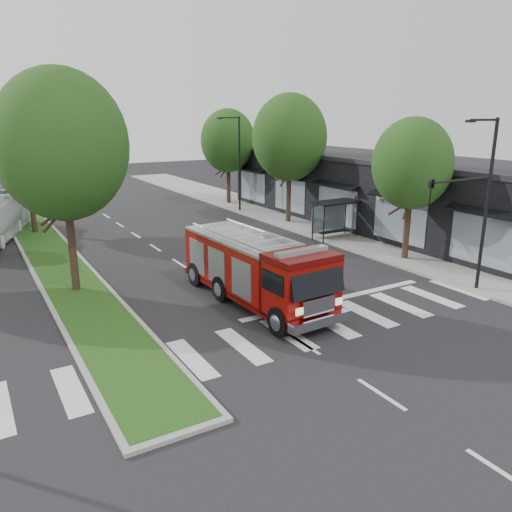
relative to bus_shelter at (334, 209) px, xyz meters
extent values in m
plane|color=black|center=(-11.20, -8.15, -2.04)|extent=(140.00, 140.00, 0.00)
cube|color=gray|center=(1.30, 1.85, -1.96)|extent=(5.00, 80.00, 0.15)
cube|color=gray|center=(-17.20, 9.85, -1.97)|extent=(3.00, 50.00, 0.14)
cube|color=#183F12|center=(-17.20, 9.85, -1.89)|extent=(2.60, 49.50, 0.02)
cube|color=black|center=(5.80, 1.85, 0.46)|extent=(8.00, 30.00, 5.00)
cylinder|color=black|center=(-1.40, -0.75, -0.79)|extent=(0.08, 0.08, 2.50)
cylinder|color=black|center=(1.40, -0.75, -0.79)|extent=(0.08, 0.08, 2.50)
cylinder|color=black|center=(-1.40, 0.45, -0.79)|extent=(0.08, 0.08, 2.50)
cylinder|color=black|center=(1.40, 0.45, -0.79)|extent=(0.08, 0.08, 2.50)
cube|color=black|center=(0.00, -0.15, 0.51)|extent=(3.20, 1.60, 0.12)
cube|color=#8C99A5|center=(0.00, 0.55, -0.74)|extent=(2.80, 0.04, 1.80)
cube|color=black|center=(0.00, -0.15, -1.49)|extent=(2.40, 0.40, 0.08)
cylinder|color=black|center=(0.30, -6.15, -0.17)|extent=(0.36, 0.36, 3.74)
ellipsoid|color=black|center=(0.30, -6.15, 3.49)|extent=(4.40, 4.40, 5.06)
cylinder|color=black|center=(0.30, 5.85, 0.16)|extent=(0.36, 0.36, 4.40)
ellipsoid|color=black|center=(0.30, 5.85, 4.46)|extent=(5.60, 5.60, 6.44)
cylinder|color=black|center=(0.30, 15.85, -0.06)|extent=(0.36, 0.36, 3.96)
ellipsoid|color=black|center=(0.30, 15.85, 3.81)|extent=(5.00, 5.00, 5.75)
cylinder|color=black|center=(-17.20, -2.15, 0.27)|extent=(0.36, 0.36, 4.62)
ellipsoid|color=black|center=(-17.20, -2.15, 4.79)|extent=(5.80, 5.80, 6.67)
cylinder|color=black|center=(-17.20, 11.85, 0.16)|extent=(0.36, 0.36, 4.40)
ellipsoid|color=black|center=(-17.20, 11.85, 4.46)|extent=(5.60, 5.60, 6.44)
cylinder|color=black|center=(-0.70, -11.65, 1.96)|extent=(0.16, 0.16, 8.00)
cylinder|color=black|center=(-1.60, -11.65, 5.86)|extent=(1.80, 0.10, 0.10)
cube|color=black|center=(-2.50, -11.65, 5.81)|extent=(0.45, 0.20, 0.12)
cylinder|color=black|center=(-2.70, -11.65, 3.36)|extent=(4.00, 0.10, 0.10)
imported|color=black|center=(-4.50, -11.65, 2.96)|extent=(0.18, 0.22, 1.10)
cylinder|color=black|center=(-0.70, 11.85, 1.96)|extent=(0.16, 0.16, 8.00)
cylinder|color=black|center=(-1.60, 11.85, 5.86)|extent=(1.80, 0.10, 0.10)
cube|color=black|center=(-2.50, 11.85, 5.81)|extent=(0.45, 0.20, 0.12)
cube|color=#4D0604|center=(-10.53, -7.47, -1.51)|extent=(3.06, 9.02, 0.27)
cube|color=#770A06|center=(-10.57, -6.63, -0.40)|extent=(2.97, 6.90, 2.12)
cube|color=#770A06|center=(-10.37, -10.76, -0.40)|extent=(2.74, 2.03, 2.23)
cube|color=#B2B2B7|center=(-10.57, -6.63, 0.72)|extent=(2.97, 6.90, 0.13)
cylinder|color=#B2B2B7|center=(-11.52, -6.67, 0.93)|extent=(0.40, 6.36, 0.11)
cylinder|color=#B2B2B7|center=(-9.61, -6.58, 0.93)|extent=(0.40, 6.36, 0.11)
cube|color=silver|center=(-10.32, -11.97, -1.40)|extent=(2.77, 0.50, 0.37)
cube|color=#8C99A5|center=(-10.37, -10.76, 1.04)|extent=(2.35, 0.48, 0.19)
cylinder|color=black|center=(-11.58, -11.13, -1.46)|extent=(0.43, 1.18, 1.17)
cylinder|color=black|center=(-9.14, -11.02, -1.46)|extent=(0.43, 1.18, 1.17)
cylinder|color=black|center=(-11.79, -6.68, -1.46)|extent=(0.43, 1.18, 1.17)
cylinder|color=black|center=(-9.35, -6.57, -1.46)|extent=(0.43, 1.18, 1.17)
cylinder|color=black|center=(-11.91, -4.14, -1.46)|extent=(0.43, 1.18, 1.17)
cylinder|color=black|center=(-9.47, -4.03, -1.46)|extent=(0.43, 1.18, 1.17)
camera|label=1|loc=(-21.19, -25.68, 6.04)|focal=35.00mm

